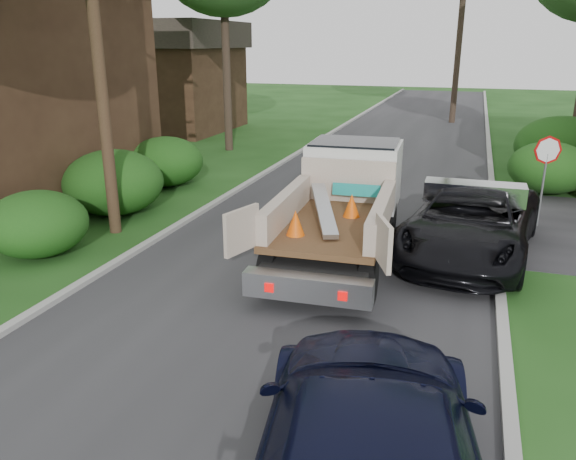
% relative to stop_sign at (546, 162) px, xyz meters
% --- Properties ---
extents(ground, '(120.00, 120.00, 0.00)m').
position_rel_stop_sign_xyz_m(ground, '(-5.20, -9.00, -1.78)').
color(ground, '#183F12').
rests_on(ground, ground).
extents(road, '(8.00, 90.00, 0.02)m').
position_rel_stop_sign_xyz_m(road, '(-5.20, 1.00, -1.77)').
color(road, '#28282B').
rests_on(road, ground).
extents(curb_left, '(0.20, 90.00, 0.12)m').
position_rel_stop_sign_xyz_m(curb_left, '(-9.30, 1.00, -1.72)').
color(curb_left, '#9E9E99').
rests_on(curb_left, ground).
extents(curb_right, '(0.20, 90.00, 0.12)m').
position_rel_stop_sign_xyz_m(curb_right, '(-1.10, 1.00, -1.72)').
color(curb_right, '#9E9E99').
rests_on(curb_right, ground).
extents(stop_sign, '(0.71, 0.32, 2.48)m').
position_rel_stop_sign_xyz_m(stop_sign, '(0.00, 0.00, 0.00)').
color(stop_sign, slate).
rests_on(stop_sign, ground).
extents(utility_pole, '(2.42, 1.25, 10.00)m').
position_rel_stop_sign_xyz_m(utility_pole, '(-10.68, -4.02, 3.40)').
color(utility_pole, '#382619').
rests_on(utility_pole, ground).
extents(house_left_far, '(7.56, 7.56, 6.00)m').
position_rel_stop_sign_xyz_m(house_left_far, '(-18.70, 13.00, 1.27)').
color(house_left_far, '#342015').
rests_on(house_left_far, ground).
extents(hedge_left_a, '(2.34, 2.34, 1.53)m').
position_rel_stop_sign_xyz_m(hedge_left_a, '(-11.40, -6.00, -1.01)').
color(hedge_left_a, '#0E3D10').
rests_on(hedge_left_a, ground).
extents(hedge_left_b, '(2.86, 2.86, 1.87)m').
position_rel_stop_sign_xyz_m(hedge_left_b, '(-11.70, -2.50, -0.84)').
color(hedge_left_b, '#0E3D10').
rests_on(hedge_left_b, ground).
extents(hedge_left_c, '(2.60, 2.60, 1.70)m').
position_rel_stop_sign_xyz_m(hedge_left_c, '(-12.00, 1.00, -0.93)').
color(hedge_left_c, '#0E3D10').
rests_on(hedge_left_c, ground).
extents(hedge_right_a, '(2.60, 2.60, 1.70)m').
position_rel_stop_sign_xyz_m(hedge_right_a, '(0.60, 4.00, -0.93)').
color(hedge_right_a, '#0E3D10').
rests_on(hedge_right_a, ground).
extents(hedge_right_b, '(3.38, 3.38, 2.21)m').
position_rel_stop_sign_xyz_m(hedge_right_b, '(1.30, 7.00, -0.67)').
color(hedge_right_b, '#0E3D10').
rests_on(hedge_right_b, ground).
extents(flatbed_truck, '(2.98, 6.46, 2.41)m').
position_rel_stop_sign_xyz_m(flatbed_truck, '(-4.69, -3.14, -0.47)').
color(flatbed_truck, black).
rests_on(flatbed_truck, ground).
extents(black_pickup, '(3.48, 6.14, 1.62)m').
position_rel_stop_sign_xyz_m(black_pickup, '(-1.75, -2.83, -0.97)').
color(black_pickup, black).
rests_on(black_pickup, ground).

